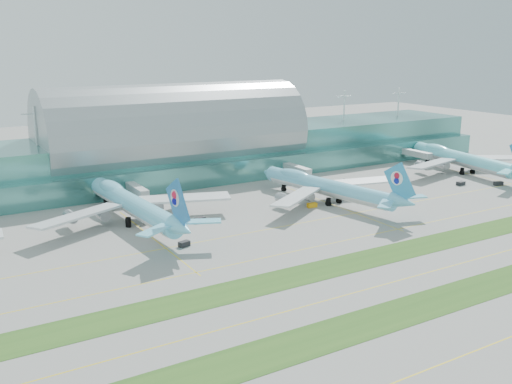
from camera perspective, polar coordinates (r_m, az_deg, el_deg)
ground at (r=163.00m, az=9.94°, el=-7.23°), size 700.00×700.00×0.00m
terminal at (r=266.68m, az=-8.10°, el=4.49°), size 340.00×69.10×36.00m
grass_strip_near at (r=144.73m, az=17.23°, el=-10.54°), size 420.00×12.00×0.08m
grass_strip_far at (r=164.40m, az=9.49°, el=-7.00°), size 420.00×12.00×0.08m
taxiline_a at (r=133.78m, az=23.68°, el=-13.31°), size 420.00×0.35×0.01m
taxiline_b at (r=153.51m, az=13.35°, el=-8.81°), size 420.00×0.35×0.01m
taxiline_c at (r=176.09m, az=6.15°, el=-5.42°), size 420.00×0.35×0.01m
taxiline_d at (r=193.17m, az=2.26°, el=-3.54°), size 420.00×0.35×0.01m
airliner_b at (r=201.68m, az=-12.39°, el=-1.03°), size 72.11×82.04×22.57m
airliner_c at (r=224.04m, az=6.98°, el=0.62°), size 66.54×76.41×21.13m
airliner_d at (r=293.26m, az=19.87°, el=3.21°), size 70.32×80.54×22.21m
gse_c at (r=176.20m, az=-7.19°, el=-5.16°), size 3.83×2.80×1.65m
gse_d at (r=199.36m, az=-5.63°, el=-2.78°), size 4.12×2.63×1.66m
gse_e at (r=217.39m, az=5.63°, el=-1.32°), size 3.91×2.18×1.68m
gse_f at (r=230.11m, az=9.13°, el=-0.58°), size 4.53×2.63×1.45m
gse_g at (r=266.59m, az=19.80°, el=0.83°), size 4.00×2.45×1.64m
gse_h at (r=272.02m, az=23.08°, el=0.79°), size 4.36×2.95×1.73m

